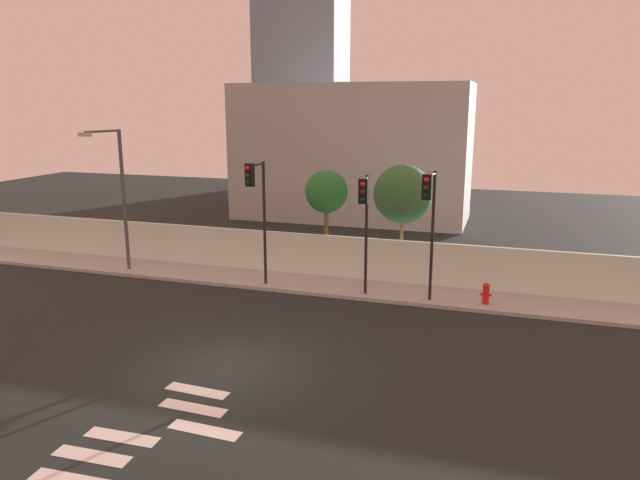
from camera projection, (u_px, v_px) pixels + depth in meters
ground_plane at (226, 367)px, 17.36m from camera, size 80.00×80.00×0.00m
sidewalk at (314, 285)px, 24.95m from camera, size 36.00×2.40×0.15m
perimeter_wall at (323, 255)px, 25.92m from camera, size 36.00×0.18×1.80m
crosswalk_marking at (151, 431)px, 13.98m from camera, size 3.66×4.78×0.01m
traffic_light_left at (430, 210)px, 21.50m from camera, size 0.36×1.42×4.96m
traffic_light_center at (365, 211)px, 22.20m from camera, size 0.38×1.49×4.72m
traffic_light_right at (257, 198)px, 23.65m from camera, size 0.43×1.18×5.10m
street_lamp_curbside at (118, 188)px, 26.05m from camera, size 0.82×1.95×6.27m
fire_hydrant at (486, 293)px, 22.27m from camera, size 0.44×0.26×0.82m
roadside_tree_leftmost at (326, 192)px, 26.73m from camera, size 1.94×1.94×4.61m
roadside_tree_midleft at (403, 194)px, 25.68m from camera, size 2.56×2.56×4.97m
low_building_distant at (352, 152)px, 38.90m from camera, size 15.09×6.00×8.74m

